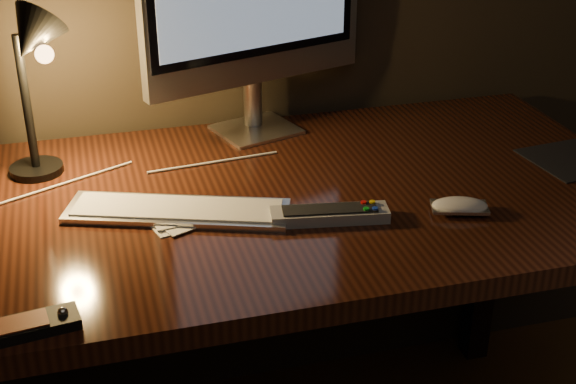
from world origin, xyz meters
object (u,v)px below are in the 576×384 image
object	(u,v)px
desk_lamp	(32,61)
tv_remote	(330,214)
keyboard	(177,210)
mouse	(459,208)
media_remote	(28,326)
desk	(221,240)

from	to	relation	value
desk_lamp	tv_remote	bearing A→B (deg)	-14.79
keyboard	desk_lamp	bearing A→B (deg)	155.47
mouse	desk_lamp	bearing A→B (deg)	171.51
tv_remote	desk_lamp	xyz separation A→B (m)	(-0.47, 0.31, 0.22)
keyboard	media_remote	distance (m)	0.38
keyboard	desk_lamp	xyz separation A→B (m)	(-0.22, 0.21, 0.23)
mouse	tv_remote	bearing A→B (deg)	-170.99
tv_remote	desk_lamp	distance (m)	0.60
mouse	tv_remote	world-z (taller)	tv_remote
tv_remote	mouse	bearing A→B (deg)	1.01
desk	tv_remote	world-z (taller)	tv_remote
media_remote	tv_remote	distance (m)	0.54
desk	desk_lamp	xyz separation A→B (m)	(-0.31, 0.11, 0.36)
desk	keyboard	size ratio (longest dim) A/B	4.07
mouse	tv_remote	size ratio (longest dim) A/B	0.47
keyboard	media_remote	xyz separation A→B (m)	(-0.25, -0.29, 0.00)
keyboard	mouse	distance (m)	0.50
desk_lamp	desk	bearing A→B (deg)	-0.58
desk	tv_remote	xyz separation A→B (m)	(0.16, -0.20, 0.14)
media_remote	mouse	bearing A→B (deg)	4.31
media_remote	desk_lamp	world-z (taller)	desk_lamp
mouse	media_remote	world-z (taller)	media_remote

